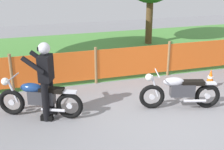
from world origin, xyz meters
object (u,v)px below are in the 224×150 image
at_px(motorcycle_lead, 39,98).
at_px(rider_lead, 46,78).
at_px(motorcycle_trailing, 180,91).
at_px(traffic_cone, 210,79).

xyz_separation_m(motorcycle_lead, rider_lead, (0.17, -0.08, 0.48)).
relative_size(motorcycle_lead, motorcycle_trailing, 0.97).
bearing_deg(motorcycle_lead, rider_lead, -179.43).
bearing_deg(motorcycle_trailing, rider_lead, 6.92).
height_order(motorcycle_trailing, rider_lead, rider_lead).
xyz_separation_m(motorcycle_trailing, rider_lead, (-2.96, 0.46, 0.49)).
distance_m(motorcycle_lead, motorcycle_trailing, 3.17).
relative_size(motorcycle_lead, traffic_cone, 3.37).
distance_m(motorcycle_trailing, traffic_cone, 1.68).
xyz_separation_m(rider_lead, traffic_cone, (4.39, 0.40, -0.66)).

